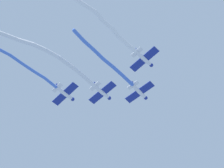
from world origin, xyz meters
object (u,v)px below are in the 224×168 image
object	(u,v)px
airplane_lead	(139,92)
airplane_slot	(65,93)
airplane_left_wing	(102,92)
airplane_right_wing	(144,59)

from	to	relation	value
airplane_lead	airplane_slot	world-z (taller)	airplane_lead
airplane_lead	airplane_slot	distance (m)	16.32
airplane_left_wing	airplane_slot	bearing A→B (deg)	133.33
airplane_lead	airplane_left_wing	world-z (taller)	same
airplane_lead	airplane_slot	xyz separation A→B (m)	(8.64, 13.84, -0.30)
airplane_left_wing	airplane_right_wing	size ratio (longest dim) A/B	1.00
airplane_lead	airplane_left_wing	bearing A→B (deg)	129.86
airplane_slot	airplane_lead	bearing A→B (deg)	-44.51
airplane_lead	airplane_right_wing	bearing A→B (deg)	-134.10
airplane_left_wing	airplane_right_wing	bearing A→B (deg)	-88.68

